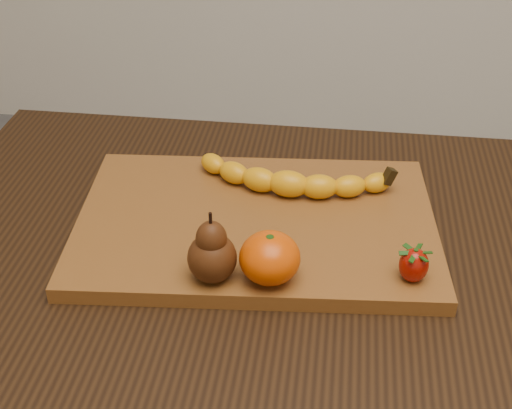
% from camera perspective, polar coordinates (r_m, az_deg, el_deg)
% --- Properties ---
extents(table, '(1.00, 0.70, 0.76)m').
position_cam_1_polar(table, '(0.92, 3.22, -9.42)').
color(table, black).
rests_on(table, ground).
extents(cutting_board, '(0.47, 0.34, 0.02)m').
position_cam_1_polar(cutting_board, '(0.90, 0.00, -1.58)').
color(cutting_board, brown).
rests_on(cutting_board, table).
extents(banana, '(0.23, 0.08, 0.04)m').
position_cam_1_polar(banana, '(0.93, 2.62, 1.66)').
color(banana, '#F1A20B').
rests_on(banana, cutting_board).
extents(pear, '(0.07, 0.07, 0.09)m').
position_cam_1_polar(pear, '(0.78, -3.57, -3.39)').
color(pear, '#431F0A').
rests_on(pear, cutting_board).
extents(mandarin, '(0.07, 0.07, 0.06)m').
position_cam_1_polar(mandarin, '(0.79, 1.10, -4.29)').
color(mandarin, '#D44402').
rests_on(mandarin, cutting_board).
extents(strawberry, '(0.04, 0.04, 0.04)m').
position_cam_1_polar(strawberry, '(0.81, 12.52, -4.66)').
color(strawberry, '#980E04').
rests_on(strawberry, cutting_board).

